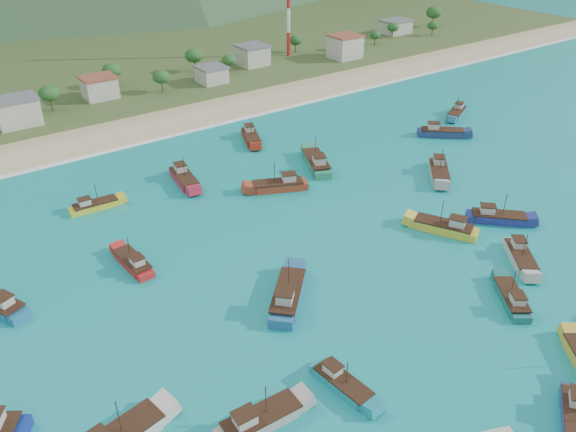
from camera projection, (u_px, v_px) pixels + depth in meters
ground at (374, 274)px, 86.41m from camera, size 600.00×600.00×0.00m
beach at (159, 123)px, 141.75m from camera, size 400.00×18.00×1.20m
land at (81, 68)px, 184.48m from camera, size 400.00×110.00×2.40m
surf_line at (175, 134)px, 135.09m from camera, size 400.00×2.50×0.08m
village at (130, 80)px, 157.31m from camera, size 219.72×31.02×7.43m
vegetation at (86, 86)px, 151.06m from camera, size 277.14×25.90×8.75m
boat_0 at (441, 133)px, 133.89m from camera, size 10.25×9.55×6.40m
boat_2 at (279, 186)px, 110.14m from camera, size 11.32×7.41×6.47m
boat_4 at (444, 228)px, 96.70m from camera, size 7.95×11.13×6.44m
boat_7 at (133, 263)px, 87.90m from camera, size 3.42×9.44×5.47m
boat_12 at (288, 297)px, 80.31m from camera, size 11.04×11.02×7.12m
boat_15 at (497, 218)px, 99.66m from camera, size 9.45×9.43×6.09m
boat_16 at (342, 384)px, 66.64m from camera, size 3.47×8.88×5.12m
boat_17 at (511, 299)px, 80.27m from camera, size 7.58×9.01×5.42m
boat_18 at (457, 113)px, 145.65m from camera, size 10.22×6.98×5.87m
boat_21 at (439, 172)px, 115.49m from camera, size 10.06×10.35×6.58m
boat_23 at (95, 206)px, 103.67m from camera, size 9.02×3.09×5.25m
boat_24 at (184, 179)px, 112.89m from camera, size 4.74×11.12×6.36m
boat_25 at (316, 163)px, 118.87m from camera, size 8.25×12.60×7.20m
boat_26 at (520, 257)px, 89.28m from camera, size 8.43×9.45×5.80m
boat_31 at (260, 421)px, 61.92m from camera, size 10.23×3.43×5.97m
boat_32 at (251, 137)px, 131.59m from camera, size 6.72×10.70×6.10m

